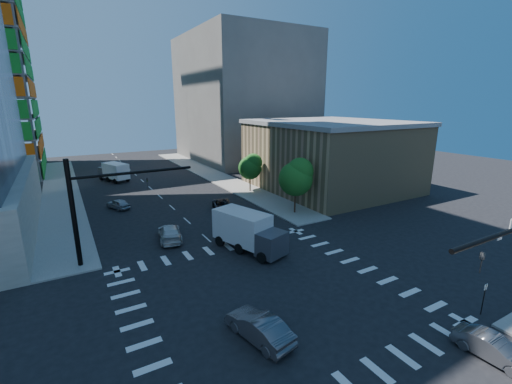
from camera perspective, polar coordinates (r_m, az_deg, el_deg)
ground at (r=25.80m, az=2.12°, el=-16.57°), size 160.00×160.00×0.00m
road_markings at (r=25.80m, az=2.12°, el=-16.56°), size 20.00×20.00×0.01m
sidewalk_ne at (r=64.84m, az=-7.21°, el=2.83°), size 5.00×60.00×0.15m
sidewalk_nw at (r=60.14m, az=-29.73°, el=0.01°), size 5.00×60.00×0.15m
commercial_building at (r=55.38m, az=12.23°, el=6.07°), size 20.50×22.50×10.60m
bg_building_ne at (r=83.20m, az=-2.15°, el=15.22°), size 24.00×30.00×28.00m
signal_mast_nw at (r=31.21m, az=-25.59°, el=-1.41°), size 10.20×0.40×9.00m
tree_south at (r=41.58m, az=6.85°, el=2.58°), size 4.16×4.16×6.82m
tree_north at (r=51.78m, az=-0.83°, el=4.32°), size 3.54×3.52×5.78m
no_parking_sign at (r=27.23m, az=33.76°, el=-14.16°), size 0.30×0.06×2.20m
car_nb_right at (r=23.82m, az=34.82°, el=-20.61°), size 1.62×4.04×1.31m
car_nb_far at (r=43.58m, az=-5.57°, el=-2.27°), size 3.44×5.23×1.34m
car_sb_near at (r=35.50m, az=-14.17°, el=-6.60°), size 3.04×5.42×1.49m
car_sb_mid at (r=47.65m, az=-21.97°, el=-1.85°), size 2.91×4.06×1.28m
car_sb_cross at (r=21.34m, az=0.50°, el=-21.59°), size 2.53×4.89×1.54m
box_truck_near at (r=31.79m, az=-0.92°, el=-7.12°), size 4.77×7.26×3.52m
box_truck_far at (r=64.81m, az=-22.71°, el=2.98°), size 4.55×6.55×3.16m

